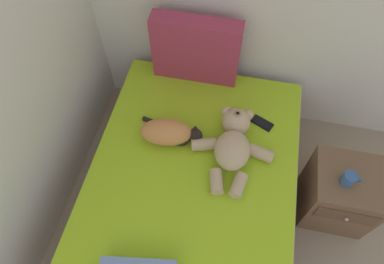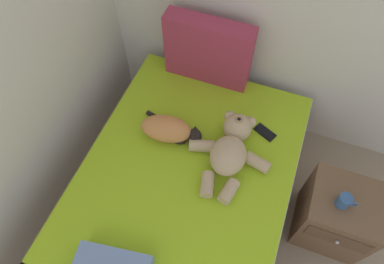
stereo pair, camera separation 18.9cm
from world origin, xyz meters
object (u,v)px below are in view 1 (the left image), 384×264
(bed, at_px, (189,206))
(patterned_cushion, at_px, (196,50))
(nightstand, at_px, (339,194))
(teddy_bear, at_px, (233,142))
(cat, at_px, (169,132))
(mug, at_px, (349,179))
(cell_phone, at_px, (262,123))

(bed, xyz_separation_m, patterned_cushion, (-0.14, 0.94, 0.52))
(bed, xyz_separation_m, nightstand, (1.00, 0.30, -0.00))
(teddy_bear, bearing_deg, bed, -122.63)
(bed, relative_size, nightstand, 3.95)
(bed, height_order, cat, cat)
(nightstand, xyz_separation_m, mug, (-0.05, -0.04, 0.31))
(mug, bearing_deg, patterned_cushion, 148.25)
(bed, relative_size, mug, 17.16)
(bed, height_order, patterned_cushion, patterned_cushion)
(bed, xyz_separation_m, cat, (-0.20, 0.34, 0.34))
(bed, relative_size, cat, 4.72)
(patterned_cushion, bearing_deg, bed, -81.32)
(patterned_cushion, relative_size, teddy_bear, 1.01)
(bed, bearing_deg, mug, 15.23)
(patterned_cushion, height_order, cell_phone, patterned_cushion)
(patterned_cushion, relative_size, cat, 1.41)
(teddy_bear, height_order, nightstand, teddy_bear)
(nightstand, distance_m, mug, 0.31)
(cell_phone, bearing_deg, nightstand, -25.52)
(patterned_cushion, relative_size, mug, 5.11)
(cat, bearing_deg, nightstand, -2.12)
(bed, distance_m, cat, 0.52)
(patterned_cushion, xyz_separation_m, nightstand, (1.14, -0.64, -0.52))
(patterned_cushion, distance_m, mug, 1.30)
(nightstand, bearing_deg, cat, 177.88)
(cell_phone, bearing_deg, mug, -30.68)
(cat, height_order, teddy_bear, teddy_bear)
(patterned_cushion, height_order, nightstand, patterned_cushion)
(mug, bearing_deg, teddy_bear, 173.37)
(patterned_cushion, relative_size, cell_phone, 3.73)
(cat, height_order, cell_phone, cat)
(mug, bearing_deg, bed, -164.77)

